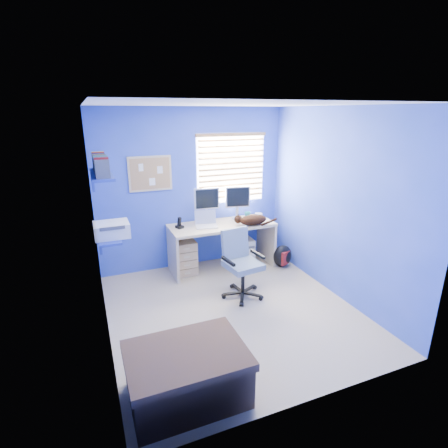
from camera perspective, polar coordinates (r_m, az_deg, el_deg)
name	(u,v)px	position (r m, az deg, el deg)	size (l,w,h in m)	color
floor	(232,310)	(4.61, 1.34, -13.91)	(3.00, 3.20, 0.00)	tan
ceiling	(234,104)	(3.91, 1.62, 18.96)	(3.00, 3.20, 0.00)	white
wall_back	(193,190)	(5.54, -5.15, 5.59)	(3.00, 0.01, 2.50)	blue
wall_front	(316,273)	(2.79, 14.76, -7.76)	(3.00, 0.01, 2.50)	blue
wall_left	(98,233)	(3.78, -19.92, -1.40)	(0.01, 3.20, 2.50)	blue
wall_right	(337,205)	(4.86, 17.94, 3.01)	(0.01, 3.20, 2.50)	blue
desk	(222,246)	(5.60, -0.34, -3.63)	(1.65, 0.65, 0.74)	tan
laptop	(206,220)	(5.33, -2.90, 0.68)	(0.33, 0.26, 0.22)	silver
monitor_left	(206,204)	(5.58, -2.88, 3.20)	(0.40, 0.12, 0.54)	silver
monitor_right	(237,203)	(5.69, 2.16, 3.50)	(0.40, 0.12, 0.54)	silver
phone	(179,223)	(5.31, -7.29, 0.21)	(0.09, 0.11, 0.17)	black
mug	(247,215)	(5.79, 3.85, 1.45)	(0.10, 0.09, 0.10)	#1A7C7B
cd_spindle	(259,215)	(5.84, 5.67, 1.41)	(0.13, 0.13, 0.07)	silver
cat	(253,220)	(5.44, 4.79, 0.68)	(0.45, 0.23, 0.16)	black
tower_pc	(245,250)	(5.84, 3.39, -4.27)	(0.19, 0.44, 0.45)	beige
drawer_boxes	(185,258)	(5.46, -6.45, -5.48)	(0.35, 0.28, 0.54)	tan
yellow_book	(242,262)	(5.66, 2.95, -6.17)	(0.03, 0.17, 0.24)	yellow
backpack	(282,256)	(5.78, 9.51, -5.17)	(0.31, 0.24, 0.37)	black
bed_corner	(187,374)	(3.34, -6.05, -23.22)	(0.99, 0.70, 0.47)	#543526
office_chair	(241,272)	(4.80, 2.79, -7.83)	(0.61, 0.61, 0.92)	black
window_blinds	(231,169)	(5.68, 1.22, 9.04)	(1.15, 0.05, 1.10)	white
corkboard	(150,174)	(5.32, -11.95, 8.05)	(0.64, 0.02, 0.52)	tan
wall_shelves	(105,198)	(4.45, -18.79, 4.05)	(0.42, 0.90, 1.05)	#2437A4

